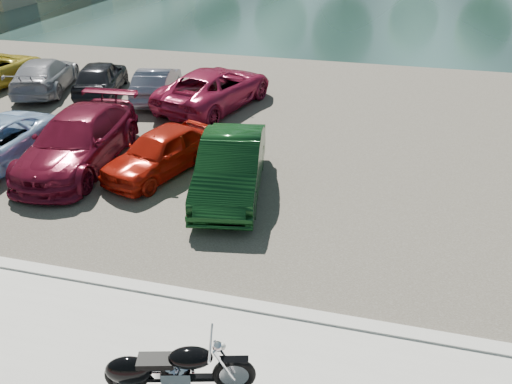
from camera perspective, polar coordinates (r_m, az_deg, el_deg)
kerb at (r=9.85m, az=-3.58°, el=-12.52°), size 60.00×0.30×0.14m
parking_lot at (r=17.41m, az=5.20°, el=7.12°), size 60.00×18.00×0.04m
motorcycle at (r=8.19m, az=-10.30°, el=-19.34°), size 2.29×0.94×1.05m
car_3 at (r=15.46m, az=-19.63°, el=5.59°), size 2.58×5.43×1.53m
car_4 at (r=14.41m, az=-10.85°, el=4.56°), size 2.69×4.05×1.28m
car_5 at (r=13.13m, az=-2.91°, el=2.96°), size 2.29×4.69×1.48m
car_7 at (r=22.80m, az=-22.98°, el=12.24°), size 3.13×4.90×1.32m
car_8 at (r=21.64m, az=-17.34°, el=12.41°), size 2.59×4.23×1.35m
car_9 at (r=20.47m, az=-11.29°, el=12.05°), size 1.99×3.91×1.23m
car_10 at (r=19.26m, az=-4.71°, el=11.79°), size 3.82×5.79×1.48m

